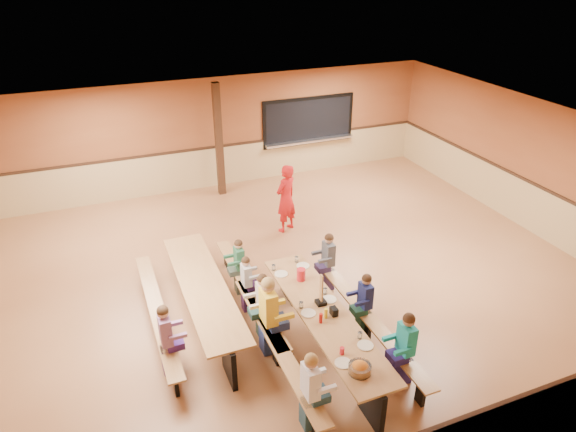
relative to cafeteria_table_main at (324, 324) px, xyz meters
name	(u,v)px	position (x,y,z in m)	size (l,w,h in m)	color
ground	(289,276)	(0.30, 2.22, -0.53)	(12.00, 12.00, 0.00)	brown
room_envelope	(290,247)	(0.30, 2.22, 0.16)	(12.04, 10.04, 3.02)	brown
kitchen_pass_through	(309,123)	(2.90, 7.18, 0.96)	(2.78, 0.28, 1.38)	black
structural_post	(219,141)	(0.10, 6.62, 0.97)	(0.18, 0.18, 3.00)	black
cafeteria_table_main	(324,324)	(0.00, 0.00, 0.00)	(1.91, 3.70, 0.74)	#A57441
cafeteria_table_second	(204,295)	(-1.61, 1.51, 0.00)	(1.91, 3.70, 0.74)	#A57441
seated_child_white_left	(310,392)	(-0.83, -1.30, 0.10)	(0.39, 0.32, 1.25)	white
seated_adult_yellow	(269,316)	(-0.83, 0.33, 0.17)	(0.46, 0.38, 1.40)	yellow
seated_child_grey_left	(247,284)	(-0.83, 1.50, 0.03)	(0.32, 0.26, 1.11)	#B9B9B9
seated_child_teal_right	(405,349)	(0.83, -1.06, 0.10)	(0.39, 0.32, 1.25)	#1AA4A7
seated_child_navy_right	(365,305)	(0.83, 0.14, 0.06)	(0.35, 0.29, 1.17)	navy
seated_child_char_right	(328,262)	(0.83, 1.55, 0.07)	(0.36, 0.30, 1.19)	#4D5159
seated_child_purple_sec	(167,340)	(-2.43, 0.46, 0.09)	(0.38, 0.31, 1.23)	#9B669A
seated_child_green_sec	(240,267)	(-0.78, 2.07, 0.04)	(0.33, 0.27, 1.14)	#2B6644
seated_child_tan_sec	(263,306)	(-0.78, 0.72, 0.08)	(0.37, 0.30, 1.21)	beige
standing_woman	(286,198)	(0.95, 4.05, 0.29)	(0.60, 0.39, 1.63)	red
punch_pitcher	(301,275)	(0.03, 1.01, 0.32)	(0.16, 0.16, 0.22)	red
chip_bowl	(360,368)	(-0.10, -1.33, 0.29)	(0.32, 0.32, 0.15)	orange
napkin_dispenser	(334,311)	(0.13, -0.08, 0.28)	(0.10, 0.14, 0.13)	black
condiment_mustard	(326,313)	(-0.02, -0.10, 0.30)	(0.06, 0.06, 0.17)	yellow
condiment_ketchup	(321,318)	(-0.15, -0.18, 0.30)	(0.06, 0.06, 0.17)	#B2140F
table_paddle	(321,297)	(0.06, 0.26, 0.35)	(0.16, 0.16, 0.56)	black
place_settings	(324,311)	(0.00, 0.00, 0.27)	(0.65, 3.30, 0.11)	beige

